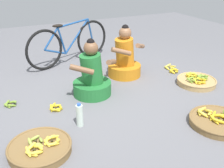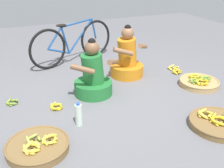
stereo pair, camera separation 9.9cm
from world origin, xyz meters
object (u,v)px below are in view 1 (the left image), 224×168
water_bottle (80,115)px  loose_bananas_near_bicycle (11,104)px  banana_basket_near_vendor (197,81)px  loose_bananas_back_right (56,108)px  vendor_woman_front (92,77)px  bicycle_leaning (70,43)px  banana_basket_front_left (40,148)px  loose_bananas_back_center (172,69)px  banana_basket_mid_right (218,121)px  vendor_woman_behind (125,60)px

water_bottle → loose_bananas_near_bicycle: bearing=128.6°
banana_basket_near_vendor → loose_bananas_back_right: 2.09m
vendor_woman_front → bicycle_leaning: (0.12, 1.35, 0.11)m
banana_basket_front_left → banana_basket_near_vendor: (2.43, 0.55, 0.00)m
bicycle_leaning → loose_bananas_back_center: (1.40, -1.13, -0.33)m
vendor_woman_front → loose_bananas_back_center: bearing=8.5°
loose_bananas_back_right → loose_bananas_back_center: bearing=11.4°
bicycle_leaning → banana_basket_front_left: (-1.03, -2.27, -0.31)m
loose_bananas_back_right → water_bottle: 0.49m
banana_basket_near_vendor → loose_bananas_back_right: size_ratio=3.11×
banana_basket_near_vendor → water_bottle: bearing=-171.7°
vendor_woman_front → loose_bananas_back_center: vendor_woman_front is taller
banana_basket_mid_right → water_bottle: water_bottle is taller
loose_bananas_near_bicycle → loose_bananas_back_center: bearing=1.6°
vendor_woman_behind → loose_bananas_back_center: bearing=-11.7°
banana_basket_mid_right → bicycle_leaning: bearing=108.0°
vendor_woman_front → loose_bananas_back_center: size_ratio=2.31×
bicycle_leaning → loose_bananas_back_center: 1.83m
loose_bananas_near_bicycle → water_bottle: bearing=-51.4°
loose_bananas_back_center → loose_bananas_back_right: bearing=-168.6°
loose_bananas_back_center → loose_bananas_back_right: size_ratio=1.85×
vendor_woman_front → banana_basket_near_vendor: bearing=-13.9°
banana_basket_front_left → loose_bananas_back_right: banana_basket_front_left is taller
vendor_woman_behind → bicycle_leaning: size_ratio=0.50×
vendor_woman_front → banana_basket_mid_right: bearing=-53.0°
vendor_woman_front → loose_bananas_back_center: (1.52, 0.23, -0.22)m
loose_bananas_back_right → banana_basket_near_vendor: bearing=-4.9°
vendor_woman_behind → banana_basket_near_vendor: vendor_woman_behind is taller
banana_basket_near_vendor → loose_bananas_near_bicycle: bearing=168.4°
loose_bananas_back_right → loose_bananas_near_bicycle: (-0.49, 0.35, -0.00)m
banana_basket_mid_right → loose_bananas_back_center: 1.63m
water_bottle → vendor_woman_front: bearing=57.7°
banana_basket_front_left → loose_bananas_back_center: size_ratio=1.81×
vendor_woman_front → banana_basket_mid_right: size_ratio=1.23×
banana_basket_front_left → loose_bananas_near_bicycle: 1.09m
banana_basket_near_vendor → water_bottle: (-1.93, -0.28, 0.08)m
banana_basket_near_vendor → loose_bananas_back_right: banana_basket_near_vendor is taller
banana_basket_mid_right → loose_bananas_back_center: banana_basket_mid_right is taller
loose_bananas_near_bicycle → bicycle_leaning: bearing=45.5°
vendor_woman_behind → loose_bananas_back_center: vendor_woman_behind is taller
bicycle_leaning → banana_basket_mid_right: bicycle_leaning is taller
vendor_woman_front → banana_basket_front_left: vendor_woman_front is taller
bicycle_leaning → banana_basket_mid_right: 2.82m
banana_basket_front_left → loose_bananas_back_center: (2.43, 1.15, -0.02)m
banana_basket_mid_right → water_bottle: size_ratio=2.29×
banana_basket_front_left → water_bottle: size_ratio=2.21×
banana_basket_near_vendor → bicycle_leaning: bearing=128.9°
vendor_woman_behind → banana_basket_mid_right: vendor_woman_behind is taller
vendor_woman_front → banana_basket_mid_right: vendor_woman_front is taller
banana_basket_front_left → bicycle_leaning: bearing=65.6°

